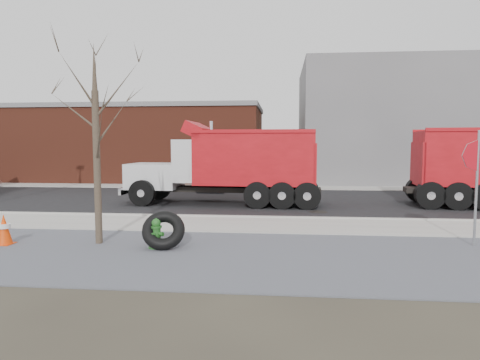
# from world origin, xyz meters

# --- Properties ---
(ground) EXTENTS (120.00, 120.00, 0.00)m
(ground) POSITION_xyz_m (0.00, 0.00, 0.00)
(ground) COLOR #383328
(ground) RESTS_ON ground
(gravel_verge) EXTENTS (60.00, 5.00, 0.03)m
(gravel_verge) POSITION_xyz_m (0.00, -3.50, 0.01)
(gravel_verge) COLOR gray
(gravel_verge) RESTS_ON ground
(sidewalk) EXTENTS (60.00, 2.50, 0.06)m
(sidewalk) POSITION_xyz_m (0.00, 0.25, 0.03)
(sidewalk) COLOR #9E9B93
(sidewalk) RESTS_ON ground
(curb) EXTENTS (60.00, 0.15, 0.11)m
(curb) POSITION_xyz_m (0.00, 1.55, 0.06)
(curb) COLOR #9E9B93
(curb) RESTS_ON ground
(road) EXTENTS (60.00, 9.40, 0.02)m
(road) POSITION_xyz_m (0.00, 6.30, 0.01)
(road) COLOR black
(road) RESTS_ON ground
(far_sidewalk) EXTENTS (60.00, 2.00, 0.06)m
(far_sidewalk) POSITION_xyz_m (0.00, 12.00, 0.03)
(far_sidewalk) COLOR #9E9B93
(far_sidewalk) RESTS_ON ground
(building_grey) EXTENTS (12.00, 10.00, 8.00)m
(building_grey) POSITION_xyz_m (9.00, 18.00, 4.00)
(building_grey) COLOR gray
(building_grey) RESTS_ON ground
(building_brick) EXTENTS (20.20, 8.20, 5.30)m
(building_brick) POSITION_xyz_m (-10.00, 17.00, 2.65)
(building_brick) COLOR maroon
(building_brick) RESTS_ON ground
(bare_tree) EXTENTS (3.20, 3.20, 5.20)m
(bare_tree) POSITION_xyz_m (-3.20, -2.60, 3.30)
(bare_tree) COLOR #382D23
(bare_tree) RESTS_ON ground
(fire_hydrant) EXTENTS (0.44, 0.43, 0.78)m
(fire_hydrant) POSITION_xyz_m (-1.55, -2.95, 0.36)
(fire_hydrant) COLOR #2A6727
(fire_hydrant) RESTS_ON ground
(truck_tire) EXTENTS (1.20, 1.05, 1.03)m
(truck_tire) POSITION_xyz_m (-1.37, -2.93, 0.47)
(truck_tire) COLOR black
(truck_tire) RESTS_ON ground
(stop_sign) EXTENTS (0.81, 0.10, 2.99)m
(stop_sign) POSITION_xyz_m (6.52, -1.95, 2.02)
(stop_sign) COLOR gray
(stop_sign) RESTS_ON ground
(traffic_cone_far) EXTENTS (0.43, 0.43, 0.82)m
(traffic_cone_far) POSITION_xyz_m (-5.61, -2.95, 0.41)
(traffic_cone_far) COLOR #EA3D07
(traffic_cone_far) RESTS_ON ground
(dump_truck_red_b) EXTENTS (8.38, 2.75, 3.53)m
(dump_truck_red_b) POSITION_xyz_m (-0.60, 4.97, 1.80)
(dump_truck_red_b) COLOR black
(dump_truck_red_b) RESTS_ON ground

